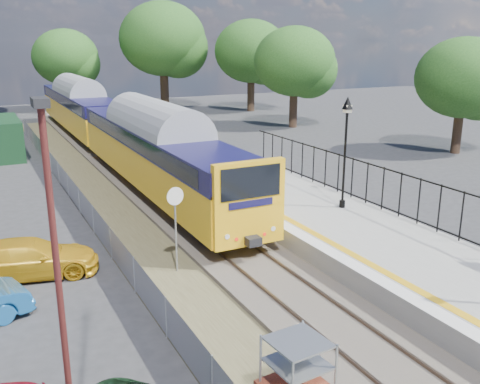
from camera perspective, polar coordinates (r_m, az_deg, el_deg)
ground at (r=15.79m, az=8.42°, el=-13.25°), size 120.00×120.00×0.00m
track_bed at (r=23.45m, az=-6.19°, el=-3.00°), size 5.90×80.00×0.29m
platform at (r=23.90m, az=5.77°, el=-1.72°), size 5.00×70.00×0.90m
platform_edge at (r=22.77m, az=1.41°, el=-1.34°), size 0.90×70.00×0.01m
victorian_lamp_north at (r=22.06m, az=11.28°, el=6.85°), size 0.44×0.44×4.60m
palisade_fence at (r=20.72m, az=20.02°, el=-1.39°), size 0.12×26.00×2.00m
wire_fence at (r=24.53m, az=-16.34°, el=-1.47°), size 0.06×52.00×1.20m
tree_line at (r=54.02m, az=-17.09°, el=14.11°), size 56.80×43.80×11.88m
train at (r=37.14m, az=-13.91°, el=7.21°), size 2.82×40.83×3.51m
speed_sign at (r=17.81m, az=-6.89°, el=-2.40°), size 0.61×0.14×3.04m
carpark_lamp at (r=9.89m, az=-18.96°, el=-7.44°), size 0.25×0.50×6.77m
car_yellow at (r=19.27m, az=-21.51°, el=-6.59°), size 4.67×2.57×1.28m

